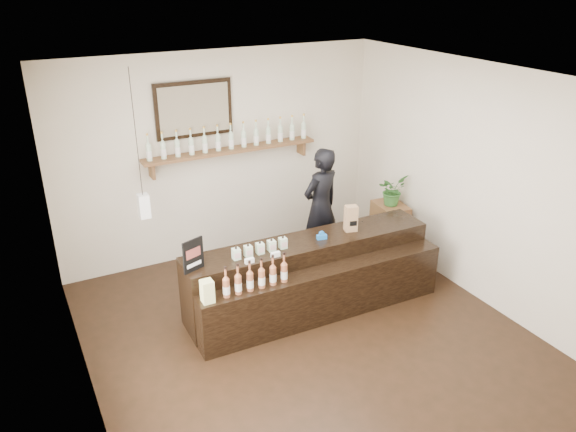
{
  "coord_description": "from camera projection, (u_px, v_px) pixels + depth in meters",
  "views": [
    {
      "loc": [
        -2.58,
        -4.35,
        3.72
      ],
      "look_at": [
        0.08,
        0.7,
        1.2
      ],
      "focal_mm": 35.0,
      "sensor_mm": 36.0,
      "label": 1
    }
  ],
  "objects": [
    {
      "name": "promo_sign",
      "position": [
        193.0,
        255.0,
        5.76
      ],
      "size": [
        0.25,
        0.11,
        0.36
      ],
      "color": "black",
      "rests_on": "counter"
    },
    {
      "name": "back_wall_decor",
      "position": [
        213.0,
        134.0,
        7.27
      ],
      "size": [
        2.66,
        0.96,
        1.69
      ],
      "color": "brown",
      "rests_on": "ground"
    },
    {
      "name": "tape_dispenser",
      "position": [
        322.0,
        236.0,
        6.5
      ],
      "size": [
        0.12,
        0.07,
        0.1
      ],
      "color": "blue",
      "rests_on": "counter"
    },
    {
      "name": "shopkeeper",
      "position": [
        321.0,
        199.0,
        7.44
      ],
      "size": [
        0.75,
        0.59,
        1.83
      ],
      "primitive_type": "imported",
      "rotation": [
        0.0,
        0.0,
        3.4
      ],
      "color": "black",
      "rests_on": "ground"
    },
    {
      "name": "room_shell",
      "position": [
        315.0,
        196.0,
        5.43
      ],
      "size": [
        5.0,
        5.0,
        5.0
      ],
      "color": "beige",
      "rests_on": "ground"
    },
    {
      "name": "side_cabinet",
      "position": [
        389.0,
        229.0,
        7.88
      ],
      "size": [
        0.43,
        0.55,
        0.74
      ],
      "color": "brown",
      "rests_on": "ground"
    },
    {
      "name": "counter",
      "position": [
        312.0,
        277.0,
        6.58
      ],
      "size": [
        3.02,
        0.85,
        0.99
      ],
      "color": "black",
      "rests_on": "ground"
    },
    {
      "name": "ground",
      "position": [
        312.0,
        340.0,
        6.12
      ],
      "size": [
        5.0,
        5.0,
        0.0
      ],
      "primitive_type": "plane",
      "color": "black",
      "rests_on": "ground"
    },
    {
      "name": "paper_bag",
      "position": [
        351.0,
        218.0,
        6.66
      ],
      "size": [
        0.17,
        0.14,
        0.32
      ],
      "color": "#9D704C",
      "rests_on": "counter"
    },
    {
      "name": "potted_plant",
      "position": [
        392.0,
        190.0,
        7.65
      ],
      "size": [
        0.47,
        0.44,
        0.42
      ],
      "primitive_type": "imported",
      "rotation": [
        0.0,
        0.0,
        0.33
      ],
      "color": "#316629",
      "rests_on": "side_cabinet"
    }
  ]
}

